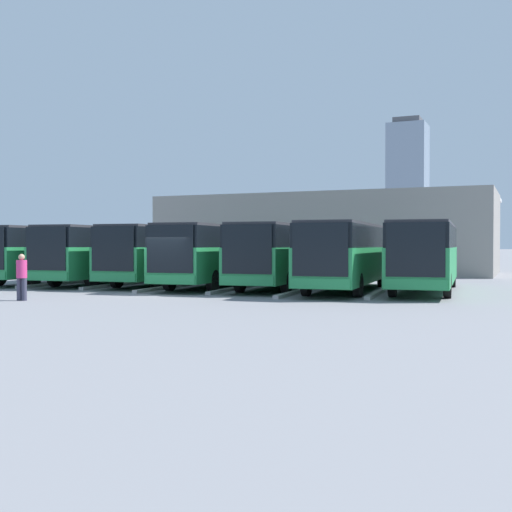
{
  "coord_description": "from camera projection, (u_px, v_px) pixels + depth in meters",
  "views": [
    {
      "loc": [
        -14.76,
        24.06,
        2.18
      ],
      "look_at": [
        -2.02,
        -5.75,
        1.6
      ],
      "focal_mm": 45.0,
      "sensor_mm": 36.0,
      "label": 1
    }
  ],
  "objects": [
    {
      "name": "station_building",
      "position": [
        325.0,
        234.0,
        50.31
      ],
      "size": [
        25.3,
        13.0,
        5.98
      ],
      "color": "gray",
      "rests_on": "ground_plane"
    },
    {
      "name": "bus_5",
      "position": [
        110.0,
        252.0,
        35.96
      ],
      "size": [
        3.39,
        11.7,
        3.15
      ],
      "rotation": [
        0.0,
        0.0,
        0.08
      ],
      "color": "#238447",
      "rests_on": "ground_plane"
    },
    {
      "name": "curb_divider_1",
      "position": [
        301.0,
        291.0,
        29.23
      ],
      "size": [
        0.86,
        7.94,
        0.15
      ],
      "primitive_type": "cube",
      "rotation": [
        0.0,
        0.0,
        0.08
      ],
      "color": "#9E9E99",
      "rests_on": "ground_plane"
    },
    {
      "name": "bus_2",
      "position": [
        285.0,
        253.0,
        32.19
      ],
      "size": [
        3.39,
        11.7,
        3.15
      ],
      "rotation": [
        0.0,
        0.0,
        0.08
      ],
      "color": "#238447",
      "rests_on": "ground_plane"
    },
    {
      "name": "bus_4",
      "position": [
        168.0,
        252.0,
        35.08
      ],
      "size": [
        3.39,
        11.7,
        3.15
      ],
      "rotation": [
        0.0,
        0.0,
        0.08
      ],
      "color": "#238447",
      "rests_on": "ground_plane"
    },
    {
      "name": "curb_divider_0",
      "position": [
        381.0,
        291.0,
        28.81
      ],
      "size": [
        0.86,
        7.94,
        0.15
      ],
      "primitive_type": "cube",
      "rotation": [
        0.0,
        0.0,
        0.08
      ],
      "color": "#9E9E99",
      "rests_on": "ground_plane"
    },
    {
      "name": "curb_divider_2",
      "position": [
        239.0,
        288.0,
        31.32
      ],
      "size": [
        0.86,
        7.94,
        0.15
      ],
      "primitive_type": "cube",
      "rotation": [
        0.0,
        0.0,
        0.08
      ],
      "color": "#9E9E99",
      "rests_on": "ground_plane"
    },
    {
      "name": "bus_0",
      "position": [
        426.0,
        254.0,
        29.67
      ],
      "size": [
        3.39,
        11.7,
        3.15
      ],
      "rotation": [
        0.0,
        0.0,
        0.08
      ],
      "color": "#238447",
      "rests_on": "ground_plane"
    },
    {
      "name": "curb_divider_5",
      "position": [
        66.0,
        283.0,
        35.09
      ],
      "size": [
        0.86,
        7.94,
        0.15
      ],
      "primitive_type": "cube",
      "rotation": [
        0.0,
        0.0,
        0.08
      ],
      "color": "#9E9E99",
      "rests_on": "ground_plane"
    },
    {
      "name": "ground_plane",
      "position": [
        162.0,
        295.0,
        27.96
      ],
      "size": [
        600.0,
        600.0,
        0.0
      ],
      "primitive_type": "plane",
      "color": "gray"
    },
    {
      "name": "bus_6",
      "position": [
        57.0,
        252.0,
        36.98
      ],
      "size": [
        3.39,
        11.7,
        3.15
      ],
      "rotation": [
        0.0,
        0.0,
        0.08
      ],
      "color": "#238447",
      "rests_on": "ground_plane"
    },
    {
      "name": "bus_3",
      "position": [
        219.0,
        253.0,
        33.13
      ],
      "size": [
        3.39,
        11.7,
        3.15
      ],
      "rotation": [
        0.0,
        0.0,
        0.08
      ],
      "color": "#238447",
      "rests_on": "ground_plane"
    },
    {
      "name": "bus_1",
      "position": [
        347.0,
        253.0,
        30.09
      ],
      "size": [
        3.39,
        11.7,
        3.15
      ],
      "rotation": [
        0.0,
        0.0,
        0.08
      ],
      "color": "#238447",
      "rests_on": "ground_plane"
    },
    {
      "name": "office_tower",
      "position": [
        408.0,
        186.0,
        255.2
      ],
      "size": [
        14.85,
        14.85,
        52.35
      ],
      "color": "#7F8EA3",
      "rests_on": "ground_plane"
    },
    {
      "name": "curb_divider_4",
      "position": [
        124.0,
        284.0,
        34.22
      ],
      "size": [
        0.86,
        7.94,
        0.15
      ],
      "primitive_type": "cube",
      "rotation": [
        0.0,
        0.0,
        0.08
      ],
      "color": "#9E9E99",
      "rests_on": "ground_plane"
    },
    {
      "name": "pedestrian",
      "position": [
        22.0,
        276.0,
        24.9
      ],
      "size": [
        0.44,
        0.44,
        1.82
      ],
      "rotation": [
        0.0,
        0.0,
        0.1
      ],
      "color": "#38384C",
      "rests_on": "ground_plane"
    },
    {
      "name": "curb_divider_3",
      "position": [
        174.0,
        286.0,
        32.27
      ],
      "size": [
        0.86,
        7.94,
        0.15
      ],
      "primitive_type": "cube",
      "rotation": [
        0.0,
        0.0,
        0.08
      ],
      "color": "#9E9E99",
      "rests_on": "ground_plane"
    }
  ]
}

